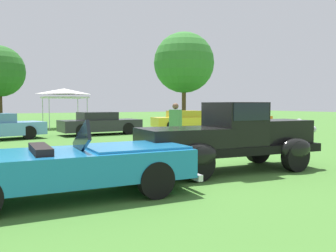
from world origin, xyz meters
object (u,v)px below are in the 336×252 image
at_px(show_car_orange, 246,119).
at_px(spectator_between_cars, 175,125).
at_px(neighbor_convertible, 74,165).
at_px(show_car_charcoal, 100,123).
at_px(show_car_yellow, 185,120).
at_px(feature_pickup_truck, 231,136).
at_px(canopy_tent_center_field, 64,93).

bearing_deg(show_car_orange, spectator_between_cars, -141.78).
bearing_deg(neighbor_convertible, show_car_orange, 40.22).
bearing_deg(show_car_orange, show_car_charcoal, -178.10).
relative_size(show_car_yellow, show_car_orange, 1.07).
height_order(feature_pickup_truck, neighbor_convertible, feature_pickup_truck).
height_order(neighbor_convertible, show_car_yellow, neighbor_convertible).
height_order(show_car_orange, spectator_between_cars, spectator_between_cars).
bearing_deg(canopy_tent_center_field, show_car_yellow, -37.52).
xyz_separation_m(neighbor_convertible, show_car_orange, (14.99, 12.68, 0.02)).
xyz_separation_m(show_car_orange, spectator_between_cars, (-10.27, -8.09, 0.31)).
distance_m(neighbor_convertible, show_car_charcoal, 13.10).
xyz_separation_m(spectator_between_cars, canopy_tent_center_field, (-0.81, 13.90, 1.51)).
bearing_deg(spectator_between_cars, show_car_yellow, 56.68).
bearing_deg(show_car_charcoal, canopy_tent_center_field, 94.84).
relative_size(neighbor_convertible, show_car_orange, 1.09).
xyz_separation_m(show_car_yellow, spectator_between_cars, (-5.80, -8.83, 0.31)).
xyz_separation_m(feature_pickup_truck, neighbor_convertible, (-4.03, -0.61, -0.29)).
bearing_deg(canopy_tent_center_field, spectator_between_cars, -86.68).
xyz_separation_m(neighbor_convertible, show_car_yellow, (10.52, 13.42, 0.02)).
height_order(show_car_charcoal, canopy_tent_center_field, canopy_tent_center_field).
height_order(spectator_between_cars, canopy_tent_center_field, canopy_tent_center_field).
height_order(feature_pickup_truck, show_car_yellow, feature_pickup_truck).
xyz_separation_m(show_car_charcoal, show_car_orange, (10.55, 0.35, -0.00)).
bearing_deg(neighbor_convertible, show_car_charcoal, 70.22).
bearing_deg(show_car_charcoal, feature_pickup_truck, -91.99).
relative_size(show_car_charcoal, spectator_between_cars, 2.59).
bearing_deg(show_car_yellow, show_car_orange, -9.41).
bearing_deg(canopy_tent_center_field, feature_pickup_truck, -89.63).
relative_size(show_car_charcoal, canopy_tent_center_field, 1.59).
height_order(feature_pickup_truck, show_car_orange, feature_pickup_truck).
distance_m(show_car_yellow, show_car_orange, 4.53).
bearing_deg(feature_pickup_truck, spectator_between_cars, 80.14).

